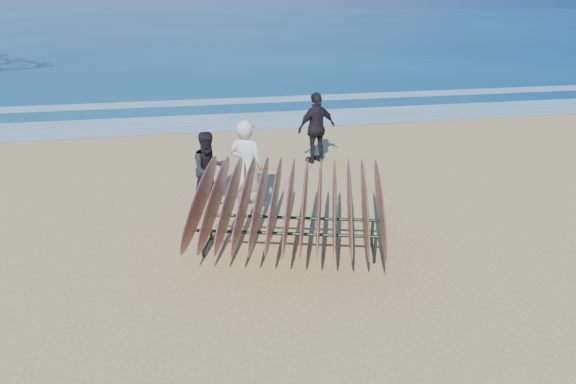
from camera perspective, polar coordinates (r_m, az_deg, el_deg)
name	(u,v)px	position (r m, az deg, el deg)	size (l,w,h in m)	color
ground	(297,260)	(8.93, 0.98, -7.55)	(120.00, 120.00, 0.00)	tan
ocean	(199,28)	(62.79, -9.87, 17.50)	(160.00, 160.00, 0.00)	navy
foam_near	(238,121)	(18.22, -5.54, 7.82)	(160.00, 160.00, 0.00)	white
foam_far	(230,101)	(21.62, -6.48, 10.00)	(160.00, 160.00, 0.00)	white
surfboard_rack	(289,202)	(8.82, 0.14, -1.17)	(3.85, 3.72, 1.54)	black
person_white	(246,167)	(10.42, -4.64, 2.75)	(0.72, 0.47, 1.98)	silver
person_dark_a	(209,170)	(10.90, -8.73, 2.46)	(0.79, 0.62, 1.63)	black
person_dark_b	(317,128)	(13.61, 3.19, 7.13)	(1.10, 0.46, 1.88)	black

